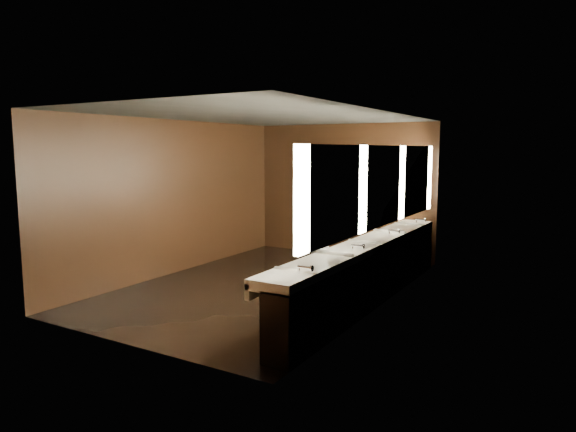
# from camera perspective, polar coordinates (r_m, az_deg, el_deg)

# --- Properties ---
(floor) EXTENTS (6.00, 6.00, 0.00)m
(floor) POSITION_cam_1_polar(r_m,az_deg,el_deg) (8.64, -2.30, -7.80)
(floor) COLOR black
(floor) RESTS_ON ground
(ceiling) EXTENTS (4.00, 6.00, 0.02)m
(ceiling) POSITION_cam_1_polar(r_m,az_deg,el_deg) (8.36, -2.40, 11.06)
(ceiling) COLOR #2D2D2B
(ceiling) RESTS_ON wall_back
(wall_back) EXTENTS (4.00, 0.02, 2.80)m
(wall_back) POSITION_cam_1_polar(r_m,az_deg,el_deg) (11.02, 6.14, 2.87)
(wall_back) COLOR black
(wall_back) RESTS_ON floor
(wall_front) EXTENTS (4.00, 0.02, 2.80)m
(wall_front) POSITION_cam_1_polar(r_m,az_deg,el_deg) (6.10, -17.79, -1.12)
(wall_front) COLOR black
(wall_front) RESTS_ON floor
(wall_left) EXTENTS (0.02, 6.00, 2.80)m
(wall_left) POSITION_cam_1_polar(r_m,az_deg,el_deg) (9.61, -12.43, 2.07)
(wall_left) COLOR black
(wall_left) RESTS_ON floor
(wall_right) EXTENTS (0.02, 6.00, 2.80)m
(wall_right) POSITION_cam_1_polar(r_m,az_deg,el_deg) (7.50, 10.61, 0.64)
(wall_right) COLOR black
(wall_right) RESTS_ON floor
(sink_counter) EXTENTS (0.55, 5.40, 1.01)m
(sink_counter) POSITION_cam_1_polar(r_m,az_deg,el_deg) (7.73, 9.00, -5.93)
(sink_counter) COLOR black
(sink_counter) RESTS_ON floor
(mirror_band) EXTENTS (0.06, 5.03, 1.15)m
(mirror_band) POSITION_cam_1_polar(r_m,az_deg,el_deg) (7.47, 10.53, 3.32)
(mirror_band) COLOR #FAF2CF
(mirror_band) RESTS_ON wall_right
(person) EXTENTS (0.61, 0.74, 1.74)m
(person) POSITION_cam_1_polar(r_m,az_deg,el_deg) (7.50, 3.56, -3.34)
(person) COLOR #88B5CB
(person) RESTS_ON floor
(trash_bin) EXTENTS (0.36, 0.36, 0.52)m
(trash_bin) POSITION_cam_1_polar(r_m,az_deg,el_deg) (6.70, 2.92, -10.02)
(trash_bin) COLOR black
(trash_bin) RESTS_ON floor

